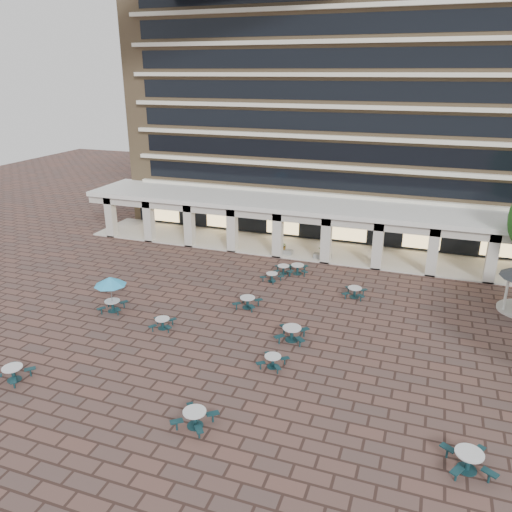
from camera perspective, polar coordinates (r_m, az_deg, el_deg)
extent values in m
plane|color=brown|center=(32.22, -0.51, -7.73)|extent=(120.00, 120.00, 0.00)
cube|color=#8C714F|center=(53.26, 9.25, 15.64)|extent=(40.00, 15.00, 22.00)
cube|color=silver|center=(46.73, 7.00, 7.02)|extent=(36.80, 0.50, 0.35)
cube|color=black|center=(46.67, 7.13, 8.64)|extent=(35.20, 0.05, 1.60)
cube|color=silver|center=(46.21, 7.14, 10.16)|extent=(36.80, 0.50, 0.35)
cube|color=black|center=(46.22, 7.28, 11.79)|extent=(35.20, 0.05, 1.60)
cube|color=silver|center=(45.83, 7.29, 13.36)|extent=(36.80, 0.50, 0.35)
cube|color=black|center=(45.91, 7.43, 15.00)|extent=(35.20, 0.05, 1.60)
cube|color=silver|center=(45.59, 7.44, 16.60)|extent=(36.80, 0.50, 0.35)
cube|color=black|center=(45.75, 7.58, 18.24)|extent=(35.20, 0.05, 1.60)
cube|color=silver|center=(45.50, 7.59, 19.87)|extent=(36.80, 0.50, 0.35)
cube|color=black|center=(45.73, 7.74, 21.49)|extent=(35.20, 0.05, 1.60)
cube|color=silver|center=(45.55, 7.76, 23.14)|extent=(36.80, 0.50, 0.35)
cube|color=black|center=(45.86, 7.91, 24.74)|extent=(35.20, 0.05, 1.60)
cube|color=silver|center=(45.76, 7.93, 26.39)|extent=(36.80, 0.50, 0.35)
cube|color=white|center=(44.20, 6.18, 5.88)|extent=(42.00, 6.60, 0.40)
cube|color=beige|center=(41.65, 5.22, 4.37)|extent=(42.00, 0.30, 0.90)
cube|color=black|center=(47.38, 6.85, 3.83)|extent=(38.00, 0.15, 3.20)
cube|color=beige|center=(45.41, 5.99, 0.82)|extent=(42.00, 6.00, 0.12)
cube|color=beige|center=(50.29, -16.26, 4.37)|extent=(0.80, 0.80, 4.00)
cube|color=beige|center=(48.00, -12.13, 3.99)|extent=(0.80, 0.80, 4.00)
cube|color=beige|center=(45.99, -7.62, 3.55)|extent=(0.80, 0.80, 4.00)
cube|color=beige|center=(44.28, -2.73, 3.05)|extent=(0.80, 0.80, 4.00)
cube|color=beige|center=(42.93, 2.51, 2.48)|extent=(0.80, 0.80, 4.00)
cube|color=beige|center=(41.95, 8.03, 1.87)|extent=(0.80, 0.80, 4.00)
cube|color=beige|center=(41.39, 13.75, 1.21)|extent=(0.80, 0.80, 4.00)
cube|color=beige|center=(41.26, 19.56, 0.53)|extent=(0.80, 0.80, 4.00)
cube|color=beige|center=(41.55, 25.35, -0.15)|extent=(0.80, 0.80, 4.00)
cube|color=#FFD88C|center=(52.97, -10.37, 5.20)|extent=(3.20, 0.08, 2.40)
cube|color=#FFD88C|center=(50.17, -3.97, 4.63)|extent=(3.20, 0.08, 2.40)
cube|color=#FFD88C|center=(48.06, 3.07, 3.94)|extent=(3.20, 0.08, 2.40)
cube|color=#FFD88C|center=(46.74, 10.62, 3.14)|extent=(3.20, 0.08, 2.40)
cube|color=#FFD88C|center=(46.27, 18.45, 2.24)|extent=(3.20, 0.08, 2.40)
cube|color=#FFD88C|center=(46.69, 26.28, 1.31)|extent=(3.20, 0.08, 2.40)
cylinder|color=#122F36|center=(29.72, -25.88, -12.59)|extent=(0.72, 0.72, 0.04)
cylinder|color=#122F36|center=(29.56, -25.98, -12.07)|extent=(0.19, 0.19, 0.68)
cylinder|color=silver|center=(29.36, -26.10, -11.38)|extent=(1.03, 1.03, 0.05)
cube|color=#122F36|center=(29.46, -24.43, -11.66)|extent=(0.61, 0.60, 0.05)
cylinder|color=#122F36|center=(29.58, -24.37, -12.05)|extent=(0.08, 0.08, 0.43)
cube|color=#122F36|center=(30.20, -26.03, -11.11)|extent=(0.60, 0.61, 0.05)
cylinder|color=#122F36|center=(30.32, -25.96, -11.50)|extent=(0.08, 0.08, 0.43)
cube|color=#122F36|center=(28.81, -25.99, -12.69)|extent=(0.60, 0.61, 0.05)
cylinder|color=#122F36|center=(28.93, -25.92, -13.08)|extent=(0.08, 0.08, 0.43)
cylinder|color=#122F36|center=(24.16, -6.96, -18.67)|extent=(0.75, 0.75, 0.04)
cylinder|color=#122F36|center=(23.95, -7.00, -18.06)|extent=(0.19, 0.19, 0.71)
cylinder|color=silver|center=(23.69, -7.04, -17.24)|extent=(1.07, 1.07, 0.05)
cube|color=#122F36|center=(24.02, -4.97, -17.49)|extent=(0.65, 0.60, 0.05)
cylinder|color=#122F36|center=(24.17, -4.96, -17.95)|extent=(0.09, 0.09, 0.45)
cube|color=#122F36|center=(24.53, -7.46, -16.68)|extent=(0.60, 0.65, 0.05)
cylinder|color=#122F36|center=(24.68, -7.43, -17.13)|extent=(0.09, 0.09, 0.45)
cube|color=#122F36|center=(23.77, -9.07, -18.16)|extent=(0.65, 0.60, 0.05)
cylinder|color=#122F36|center=(23.92, -9.04, -18.63)|extent=(0.09, 0.09, 0.45)
cube|color=#122F36|center=(23.24, -6.53, -19.06)|extent=(0.60, 0.65, 0.05)
cylinder|color=#122F36|center=(23.40, -6.50, -19.52)|extent=(0.09, 0.09, 0.45)
cylinder|color=#122F36|center=(27.94, 1.92, -12.51)|extent=(0.63, 0.63, 0.04)
cylinder|color=#122F36|center=(27.79, 1.93, -12.02)|extent=(0.16, 0.16, 0.60)
cylinder|color=silver|center=(27.59, 1.94, -11.38)|extent=(0.91, 0.91, 0.05)
cube|color=#122F36|center=(27.96, 3.31, -11.58)|extent=(0.55, 0.51, 0.05)
cylinder|color=#122F36|center=(28.07, 3.30, -11.94)|extent=(0.07, 0.07, 0.38)
cube|color=#122F36|center=(28.29, 1.40, -11.13)|extent=(0.51, 0.55, 0.05)
cylinder|color=#122F36|center=(28.40, 1.40, -11.49)|extent=(0.07, 0.07, 0.38)
cube|color=#122F36|center=(27.52, 0.53, -12.12)|extent=(0.55, 0.51, 0.05)
cylinder|color=#122F36|center=(27.63, 0.53, -12.48)|extent=(0.07, 0.07, 0.38)
cube|color=#122F36|center=(27.18, 2.49, -12.59)|extent=(0.51, 0.55, 0.05)
cylinder|color=#122F36|center=(27.30, 2.48, -12.96)|extent=(0.07, 0.07, 0.38)
cylinder|color=#122F36|center=(23.61, 22.93, -21.53)|extent=(0.80, 0.80, 0.05)
cylinder|color=#122F36|center=(23.38, 23.05, -20.87)|extent=(0.21, 0.21, 0.75)
cylinder|color=silver|center=(23.09, 23.22, -20.01)|extent=(1.14, 1.14, 0.06)
cube|color=#122F36|center=(23.95, 24.14, -19.54)|extent=(0.59, 0.70, 0.06)
cylinder|color=#122F36|center=(24.12, 24.05, -20.02)|extent=(0.09, 0.09, 0.48)
cube|color=#122F36|center=(23.57, 21.08, -19.78)|extent=(0.70, 0.59, 0.06)
cylinder|color=#122F36|center=(23.73, 21.00, -20.27)|extent=(0.09, 0.09, 0.48)
cube|color=#122F36|center=(22.67, 21.97, -21.79)|extent=(0.59, 0.70, 0.06)
cylinder|color=#122F36|center=(22.84, 21.88, -22.28)|extent=(0.09, 0.09, 0.48)
cube|color=#122F36|center=(23.06, 25.18, -21.49)|extent=(0.70, 0.59, 0.06)
cylinder|color=#122F36|center=(23.23, 25.08, -21.98)|extent=(0.09, 0.09, 0.48)
cylinder|color=#122F36|center=(35.14, -16.00, -6.03)|extent=(0.71, 0.71, 0.04)
cylinder|color=#122F36|center=(35.01, -16.05, -5.57)|extent=(0.18, 0.18, 0.67)
cylinder|color=silver|center=(34.84, -16.11, -4.97)|extent=(1.02, 1.02, 0.05)
cube|color=#122F36|center=(35.22, -14.88, -5.09)|extent=(0.54, 0.62, 0.05)
cylinder|color=#122F36|center=(35.32, -14.85, -5.43)|extent=(0.08, 0.08, 0.43)
cube|color=#122F36|center=(35.64, -16.56, -4.95)|extent=(0.62, 0.54, 0.05)
cylinder|color=#122F36|center=(35.73, -16.53, -5.29)|extent=(0.08, 0.08, 0.43)
cube|color=#122F36|center=(34.72, -17.27, -5.73)|extent=(0.54, 0.62, 0.05)
cylinder|color=#122F36|center=(34.82, -17.23, -6.07)|extent=(0.08, 0.08, 0.43)
cube|color=#122F36|center=(34.29, -15.55, -5.88)|extent=(0.62, 0.54, 0.05)
cylinder|color=#122F36|center=(34.39, -15.51, -6.23)|extent=(0.08, 0.08, 0.43)
cylinder|color=gray|center=(34.64, -16.19, -4.25)|extent=(0.05, 0.05, 2.44)
cone|color=#309FD7|center=(34.26, -16.35, -2.78)|extent=(2.14, 2.14, 0.56)
cylinder|color=#122F36|center=(34.27, -0.97, -5.88)|extent=(0.72, 0.72, 0.04)
cylinder|color=#122F36|center=(34.13, -0.98, -5.40)|extent=(0.18, 0.18, 0.67)
cylinder|color=silver|center=(33.96, -0.98, -4.78)|extent=(1.02, 1.02, 0.05)
cube|color=#122F36|center=(34.35, 0.27, -5.02)|extent=(0.61, 0.59, 0.05)
cylinder|color=#122F36|center=(34.45, 0.27, -5.37)|extent=(0.08, 0.08, 0.43)
cube|color=#122F36|center=(34.76, -1.45, -4.70)|extent=(0.59, 0.61, 0.05)
cylinder|color=#122F36|center=(34.86, -1.45, -5.05)|extent=(0.08, 0.08, 0.43)
cube|color=#122F36|center=(33.84, -2.24, -5.44)|extent=(0.61, 0.59, 0.05)
cylinder|color=#122F36|center=(33.94, -2.24, -5.80)|extent=(0.08, 0.08, 0.43)
cube|color=#122F36|center=(33.41, -0.49, -5.78)|extent=(0.59, 0.61, 0.05)
cylinder|color=#122F36|center=(33.52, -0.49, -6.14)|extent=(0.08, 0.08, 0.43)
cylinder|color=#122F36|center=(30.47, 4.10, -9.52)|extent=(0.79, 0.79, 0.05)
cylinder|color=#122F36|center=(30.29, 4.11, -8.94)|extent=(0.20, 0.20, 0.75)
cylinder|color=silver|center=(30.07, 4.13, -8.19)|extent=(1.13, 1.13, 0.06)
cube|color=#122F36|center=(30.67, 5.52, -8.33)|extent=(0.65, 0.68, 0.06)
cylinder|color=#122F36|center=(30.79, 5.51, -8.76)|extent=(0.09, 0.09, 0.48)
cube|color=#122F36|center=(30.88, 3.23, -8.05)|extent=(0.68, 0.65, 0.06)
cylinder|color=#122F36|center=(31.01, 3.22, -8.47)|extent=(0.09, 0.09, 0.48)
cube|color=#122F36|center=(29.82, 2.67, -9.15)|extent=(0.65, 0.68, 0.06)
cylinder|color=#122F36|center=(29.95, 2.67, -9.58)|extent=(0.09, 0.09, 0.48)
cube|color=#122F36|center=(29.59, 5.05, -9.46)|extent=(0.68, 0.65, 0.06)
cylinder|color=#122F36|center=(29.72, 5.04, -9.89)|extent=(0.09, 0.09, 0.48)
cylinder|color=#122F36|center=(32.20, -10.59, -8.09)|extent=(0.63, 0.63, 0.04)
cylinder|color=#122F36|center=(32.07, -10.62, -7.65)|extent=(0.16, 0.16, 0.60)
cylinder|color=silver|center=(31.91, -10.66, -7.08)|extent=(0.90, 0.90, 0.05)
cube|color=#122F36|center=(32.31, -9.53, -7.15)|extent=(0.48, 0.56, 0.05)
cylinder|color=#122F36|center=(32.41, -9.51, -7.48)|extent=(0.07, 0.07, 0.38)
cube|color=#122F36|center=(32.59, -11.23, -7.03)|extent=(0.56, 0.48, 0.05)
cylinder|color=#122F36|center=(32.68, -11.20, -7.35)|extent=(0.07, 0.07, 0.38)
cube|color=#122F36|center=(31.75, -11.75, -7.84)|extent=(0.48, 0.56, 0.05)
cylinder|color=#122F36|center=(31.85, -11.73, -8.17)|extent=(0.07, 0.07, 0.38)
cube|color=#122F36|center=(31.47, -10.01, -7.98)|extent=(0.56, 0.48, 0.05)
cylinder|color=#122F36|center=(31.57, -9.99, -8.31)|extent=(0.07, 0.07, 0.38)
cylinder|color=#122F36|center=(39.92, 4.75, -2.01)|extent=(0.72, 0.72, 0.04)
cylinder|color=#122F36|center=(39.80, 4.76, -1.59)|extent=(0.18, 0.18, 0.67)
cylinder|color=silver|center=(39.65, 4.78, -1.04)|extent=(1.02, 1.02, 0.05)
cube|color=#122F36|center=(40.28, 5.60, -1.17)|extent=(0.54, 0.63, 0.05)
cylinder|color=#122F36|center=(40.36, 5.59, -1.48)|extent=(0.08, 0.08, 0.43)
cube|color=#122F36|center=(40.30, 4.00, -1.11)|extent=(0.63, 0.54, 0.05)
cylinder|color=#122F36|center=(40.39, 3.99, -1.42)|extent=(0.08, 0.08, 0.43)
cube|color=#122F36|center=(39.25, 3.92, -1.71)|extent=(0.54, 0.63, 0.05)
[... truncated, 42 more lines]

